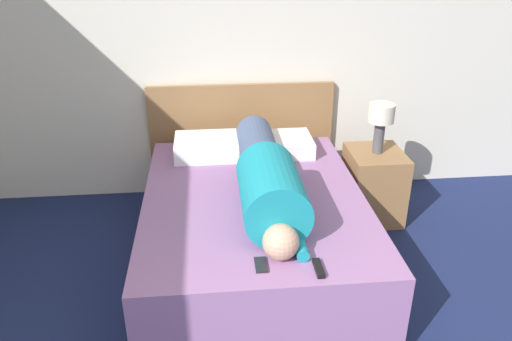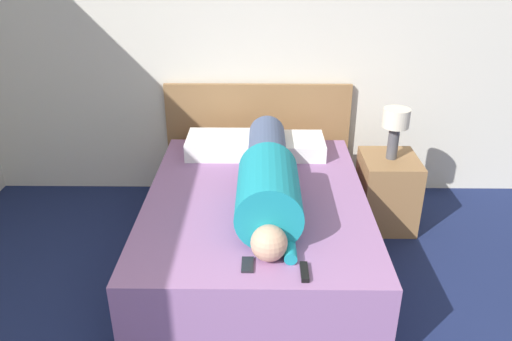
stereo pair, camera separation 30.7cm
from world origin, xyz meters
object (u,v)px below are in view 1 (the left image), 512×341
object	(u,v)px
pillow_near_headboard	(207,147)
pillow_second	(282,145)
bed	(254,230)
person_lying	(267,177)
table_lamp	(381,119)
nightstand	(373,185)
tv_remote	(319,268)
cell_phone	(261,265)

from	to	relation	value
pillow_near_headboard	pillow_second	xyz separation A→B (m)	(0.59, 0.00, -0.01)
bed	person_lying	distance (m)	0.45
table_lamp	pillow_second	xyz separation A→B (m)	(-0.73, 0.13, -0.24)
pillow_second	bed	bearing A→B (deg)	-112.68
nightstand	tv_remote	world-z (taller)	same
tv_remote	cell_phone	world-z (taller)	tv_remote
person_lying	cell_phone	size ratio (longest dim) A/B	12.34
person_lying	pillow_near_headboard	distance (m)	0.86
table_lamp	nightstand	bearing A→B (deg)	-90.00
table_lamp	person_lying	world-z (taller)	table_lamp
bed	person_lying	size ratio (longest dim) A/B	1.21
person_lying	pillow_near_headboard	bearing A→B (deg)	116.27
table_lamp	pillow_near_headboard	size ratio (longest dim) A/B	0.80
bed	tv_remote	xyz separation A→B (m)	(0.26, -0.84, 0.29)
pillow_second	cell_phone	distance (m)	1.51
pillow_near_headboard	pillow_second	size ratio (longest dim) A/B	1.05
table_lamp	person_lying	bearing A→B (deg)	-146.04
bed	table_lamp	xyz separation A→B (m)	(1.02, 0.56, 0.58)
pillow_second	person_lying	bearing A→B (deg)	-105.46
nightstand	person_lying	xyz separation A→B (m)	(-0.94, -0.64, 0.43)
table_lamp	person_lying	size ratio (longest dim) A/B	0.24
nightstand	person_lying	bearing A→B (deg)	-146.04
table_lamp	tv_remote	xyz separation A→B (m)	(-0.77, -1.40, -0.29)
pillow_second	tv_remote	size ratio (longest dim) A/B	3.09
cell_phone	tv_remote	bearing A→B (deg)	-12.70
pillow_near_headboard	cell_phone	distance (m)	1.49
nightstand	cell_phone	bearing A→B (deg)	-128.37
cell_phone	pillow_second	bearing A→B (deg)	77.51
bed	person_lying	xyz separation A→B (m)	(0.08, -0.08, 0.44)
nightstand	table_lamp	bearing A→B (deg)	90.00
bed	pillow_second	bearing A→B (deg)	67.32
pillow_near_headboard	bed	bearing A→B (deg)	-66.28
nightstand	cell_phone	distance (m)	1.72
pillow_second	cell_phone	bearing A→B (deg)	-102.49
table_lamp	tv_remote	world-z (taller)	table_lamp
pillow_near_headboard	pillow_second	world-z (taller)	pillow_near_headboard
pillow_near_headboard	tv_remote	bearing A→B (deg)	-69.97
nightstand	pillow_second	bearing A→B (deg)	169.70
bed	cell_phone	bearing A→B (deg)	-92.68
bed	nightstand	distance (m)	1.16
table_lamp	pillow_second	world-z (taller)	table_lamp
cell_phone	person_lying	bearing A→B (deg)	80.86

